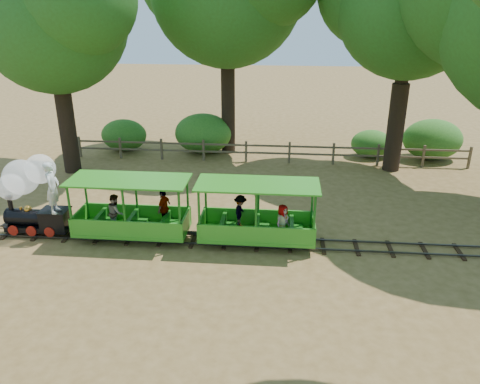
# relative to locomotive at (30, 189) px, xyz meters

# --- Properties ---
(ground) EXTENTS (90.00, 90.00, 0.00)m
(ground) POSITION_rel_locomotive_xyz_m (7.10, -0.05, -1.52)
(ground) COLOR #A07B45
(ground) RESTS_ON ground
(track) EXTENTS (22.00, 1.00, 0.10)m
(track) POSITION_rel_locomotive_xyz_m (7.10, -0.05, -1.46)
(track) COLOR #3F3D3A
(track) RESTS_ON ground
(locomotive) EXTENTS (2.33, 1.11, 2.67)m
(locomotive) POSITION_rel_locomotive_xyz_m (0.00, 0.00, 0.00)
(locomotive) COLOR black
(locomotive) RESTS_ON ground
(carriage_front) EXTENTS (3.62, 1.48, 1.88)m
(carriage_front) POSITION_rel_locomotive_xyz_m (3.26, -0.05, -0.73)
(carriage_front) COLOR #329520
(carriage_front) RESTS_ON track
(carriage_rear) EXTENTS (3.62, 1.48, 1.88)m
(carriage_rear) POSITION_rel_locomotive_xyz_m (7.07, -0.04, -0.75)
(carriage_rear) COLOR #329520
(carriage_rear) RESTS_ON track
(oak_nw) EXTENTS (7.40, 6.51, 9.33)m
(oak_nw) POSITION_rel_locomotive_xyz_m (-1.43, 6.03, 5.14)
(oak_nw) COLOR #2D2116
(oak_nw) RESTS_ON ground
(fence) EXTENTS (18.10, 0.10, 1.00)m
(fence) POSITION_rel_locomotive_xyz_m (7.10, 7.95, -0.94)
(fence) COLOR brown
(fence) RESTS_ON ground
(shrub_west) EXTENTS (2.26, 1.74, 1.56)m
(shrub_west) POSITION_rel_locomotive_xyz_m (-0.13, 9.25, -0.74)
(shrub_west) COLOR #2D6B1E
(shrub_west) RESTS_ON ground
(shrub_mid_w) EXTENTS (2.80, 2.15, 1.94)m
(shrub_mid_w) POSITION_rel_locomotive_xyz_m (3.89, 9.25, -0.56)
(shrub_mid_w) COLOR #2D6B1E
(shrub_mid_w) RESTS_ON ground
(shrub_mid_e) EXTENTS (1.90, 1.46, 1.32)m
(shrub_mid_e) POSITION_rel_locomotive_xyz_m (11.99, 9.25, -0.87)
(shrub_mid_e) COLOR #2D6B1E
(shrub_mid_e) RESTS_ON ground
(shrub_east) EXTENTS (2.73, 2.10, 1.89)m
(shrub_east) POSITION_rel_locomotive_xyz_m (14.79, 9.25, -0.58)
(shrub_east) COLOR #2D6B1E
(shrub_east) RESTS_ON ground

